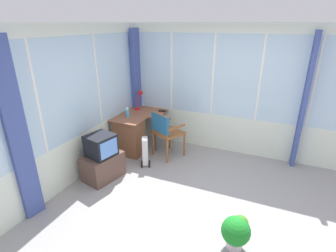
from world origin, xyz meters
TOP-DOWN VIEW (x-y plane):
  - ground at (0.00, 0.00)m, footprint 4.86×5.37m
  - north_window_panel at (-0.00, 2.22)m, footprint 3.86×0.07m
  - east_window_panel at (1.96, 0.00)m, footprint 0.07×4.37m
  - curtain_north_left at (-1.06, 2.14)m, footprint 0.26×0.10m
  - curtain_corner at (1.83, 2.09)m, footprint 0.26×0.10m
  - curtain_east_far at (1.88, -1.20)m, footprint 0.26×0.09m
  - desk at (1.06, 1.85)m, footprint 1.12×0.80m
  - desk_lamp at (1.70, 1.93)m, footprint 0.23×0.20m
  - tv_remote at (1.72, 1.44)m, footprint 0.07×0.16m
  - spray_bottle at (1.14, 1.93)m, footprint 0.06×0.06m
  - wooden_armchair at (1.16, 1.14)m, footprint 0.65×0.65m
  - tv_on_stand at (0.07, 1.80)m, footprint 0.72×0.58m
  - space_heater at (0.76, 1.35)m, footprint 0.29×0.25m
  - potted_plant at (-0.55, -0.55)m, footprint 0.34×0.34m

SIDE VIEW (x-z plane):
  - ground at x=0.00m, z-range -0.06..0.00m
  - potted_plant at x=-0.55m, z-range 0.03..0.46m
  - space_heater at x=0.76m, z-range 0.01..0.56m
  - tv_on_stand at x=0.07m, z-range -0.05..0.75m
  - desk at x=1.06m, z-range 0.02..0.77m
  - wooden_armchair at x=1.16m, z-range 0.14..1.07m
  - tv_remote at x=1.72m, z-range 0.74..0.77m
  - spray_bottle at x=1.14m, z-range 0.74..0.96m
  - desk_lamp at x=1.70m, z-range 0.81..1.22m
  - curtain_north_left at x=-1.06m, z-range 0.00..2.40m
  - curtain_corner at x=1.83m, z-range 0.00..2.40m
  - curtain_east_far at x=1.88m, z-range 0.00..2.40m
  - north_window_panel at x=0.00m, z-range 0.00..2.50m
  - east_window_panel at x=1.96m, z-range 0.00..2.50m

